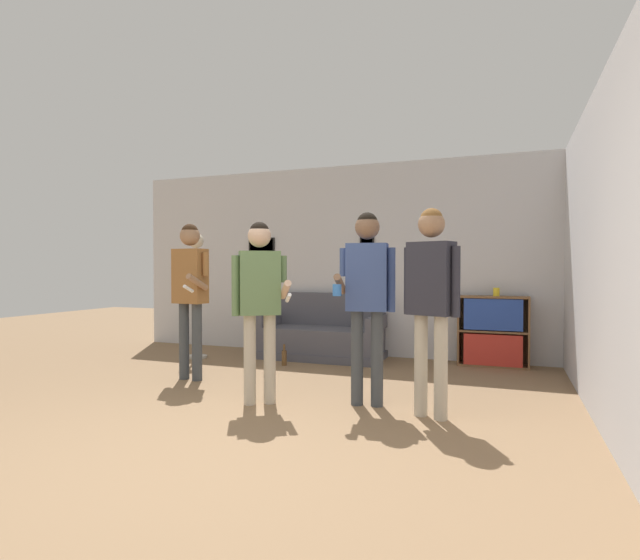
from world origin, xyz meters
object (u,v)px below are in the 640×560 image
bookshelf (493,331)px  person_player_foreground_left (190,284)px  couch (322,336)px  person_spectator_near_bookshelf (431,289)px  person_player_foreground_center (260,293)px  floor_lamp (196,269)px  person_watcher_holding_cup (367,286)px  bottle_on_floor (284,357)px  drinking_cup (496,292)px

bookshelf → person_player_foreground_left: bearing=-147.2°
couch → person_spectator_near_bookshelf: size_ratio=0.98×
person_player_foreground_left → person_player_foreground_center: (1.18, -0.61, -0.05)m
floor_lamp → person_watcher_holding_cup: size_ratio=0.99×
person_player_foreground_left → person_spectator_near_bookshelf: (2.69, -0.49, -0.00)m
person_watcher_holding_cup → bottle_on_floor: (-1.47, 1.43, -0.96)m
bookshelf → drinking_cup: size_ratio=8.43×
bottle_on_floor → person_player_foreground_left: bearing=-119.6°
drinking_cup → bookshelf: bearing=-179.1°
person_player_foreground_center → drinking_cup: size_ratio=15.74×
bookshelf → bottle_on_floor: bearing=-160.1°
couch → drinking_cup: 2.35m
floor_lamp → person_watcher_holding_cup: person_watcher_holding_cup is taller
bottle_on_floor → person_player_foreground_center: bearing=-72.2°
couch → person_player_foreground_left: person_player_foreground_left is taller
couch → person_player_foreground_center: bearing=-83.1°
person_spectator_near_bookshelf → drinking_cup: (0.45, 2.49, -0.13)m
bookshelf → floor_lamp: (-3.84, -0.82, 0.78)m
couch → bottle_on_floor: bearing=-110.1°
bookshelf → couch: bearing=-174.9°
couch → person_watcher_holding_cup: size_ratio=0.97×
person_watcher_holding_cup → bookshelf: bearing=66.6°
floor_lamp → person_player_foreground_center: floor_lamp is taller
person_spectator_near_bookshelf → bottle_on_floor: size_ratio=6.39×
person_spectator_near_bookshelf → drinking_cup: 2.53m
floor_lamp → bottle_on_floor: floor_lamp is taller
person_watcher_holding_cup → drinking_cup: bearing=65.9°
person_spectator_near_bookshelf → person_watcher_holding_cup: bearing=164.3°
couch → drinking_cup: bearing=5.0°
bookshelf → person_player_foreground_center: bearing=-126.5°
drinking_cup → person_watcher_holding_cup: bearing=-114.1°
bookshelf → person_spectator_near_bookshelf: 2.60m
person_player_foreground_center → person_watcher_holding_cup: 0.97m
person_player_foreground_left → person_player_foreground_center: 1.33m
floor_lamp → person_player_foreground_left: (0.73, -1.18, -0.15)m
couch → person_player_foreground_left: bearing=-116.1°
person_spectator_near_bookshelf → bottle_on_floor: 2.77m
bookshelf → drinking_cup: 0.50m
bookshelf → person_spectator_near_bookshelf: person_spectator_near_bookshelf is taller
couch → person_watcher_holding_cup: bearing=-60.2°
bookshelf → bottle_on_floor: size_ratio=3.28×
bookshelf → person_player_foreground_center: size_ratio=0.54×
bookshelf → person_player_foreground_center: (-1.93, -2.61, 0.57)m
couch → floor_lamp: size_ratio=0.98×
drinking_cup → person_spectator_near_bookshelf: bearing=-100.3°
person_spectator_near_bookshelf → drinking_cup: bearing=79.7°
bookshelf → person_spectator_near_bookshelf: bearing=-99.5°
bookshelf → floor_lamp: floor_lamp is taller
floor_lamp → drinking_cup: floor_lamp is taller
person_player_foreground_left → bottle_on_floor: 1.59m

